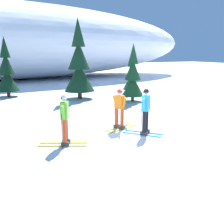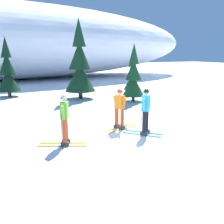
{
  "view_description": "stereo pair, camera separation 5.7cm",
  "coord_description": "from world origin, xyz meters",
  "px_view_note": "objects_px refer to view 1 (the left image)",
  "views": [
    {
      "loc": [
        -4.41,
        -8.49,
        3.21
      ],
      "look_at": [
        -0.24,
        0.11,
        0.95
      ],
      "focal_mm": 40.76,
      "sensor_mm": 36.0,
      "label": 1
    },
    {
      "loc": [
        -4.36,
        -8.52,
        3.21
      ],
      "look_at": [
        -0.24,
        0.11,
        0.95
      ],
      "focal_mm": 40.76,
      "sensor_mm": 36.0,
      "label": 2
    }
  ],
  "objects_px": {
    "skier_lime_jacket": "(65,119)",
    "pine_tree_far_right": "(131,77)",
    "pine_tree_far_left": "(7,72)",
    "pine_tree_center_right": "(133,78)",
    "skier_cyan_jacket": "(146,110)",
    "skier_orange_jacket": "(120,109)",
    "pine_tree_center_left": "(79,66)"
  },
  "relations": [
    {
      "from": "pine_tree_center_right",
      "to": "pine_tree_far_right",
      "type": "relative_size",
      "value": 1.18
    },
    {
      "from": "skier_cyan_jacket",
      "to": "pine_tree_far_right",
      "type": "height_order",
      "value": "pine_tree_far_right"
    },
    {
      "from": "skier_orange_jacket",
      "to": "pine_tree_center_left",
      "type": "xyz_separation_m",
      "value": [
        0.84,
        7.66,
        1.39
      ]
    },
    {
      "from": "skier_lime_jacket",
      "to": "pine_tree_far_right",
      "type": "relative_size",
      "value": 0.57
    },
    {
      "from": "skier_cyan_jacket",
      "to": "skier_orange_jacket",
      "type": "distance_m",
      "value": 1.24
    },
    {
      "from": "skier_orange_jacket",
      "to": "skier_lime_jacket",
      "type": "bearing_deg",
      "value": -161.47
    },
    {
      "from": "skier_lime_jacket",
      "to": "pine_tree_far_right",
      "type": "height_order",
      "value": "pine_tree_far_right"
    },
    {
      "from": "skier_lime_jacket",
      "to": "skier_orange_jacket",
      "type": "bearing_deg",
      "value": 18.53
    },
    {
      "from": "skier_orange_jacket",
      "to": "pine_tree_far_left",
      "type": "relative_size",
      "value": 0.41
    },
    {
      "from": "skier_orange_jacket",
      "to": "pine_tree_center_right",
      "type": "height_order",
      "value": "pine_tree_center_right"
    },
    {
      "from": "pine_tree_center_left",
      "to": "skier_lime_jacket",
      "type": "bearing_deg",
      "value": -111.97
    },
    {
      "from": "skier_orange_jacket",
      "to": "pine_tree_far_right",
      "type": "height_order",
      "value": "pine_tree_far_right"
    },
    {
      "from": "skier_lime_jacket",
      "to": "skier_cyan_jacket",
      "type": "bearing_deg",
      "value": -3.8
    },
    {
      "from": "pine_tree_center_right",
      "to": "pine_tree_far_left",
      "type": "bearing_deg",
      "value": 142.67
    },
    {
      "from": "skier_orange_jacket",
      "to": "pine_tree_center_right",
      "type": "bearing_deg",
      "value": 54.59
    },
    {
      "from": "skier_cyan_jacket",
      "to": "pine_tree_center_left",
      "type": "relative_size",
      "value": 0.34
    },
    {
      "from": "pine_tree_far_left",
      "to": "pine_tree_center_right",
      "type": "relative_size",
      "value": 1.14
    },
    {
      "from": "skier_lime_jacket",
      "to": "pine_tree_far_right",
      "type": "distance_m",
      "value": 11.93
    },
    {
      "from": "pine_tree_far_left",
      "to": "pine_tree_center_left",
      "type": "relative_size",
      "value": 0.79
    },
    {
      "from": "skier_cyan_jacket",
      "to": "pine_tree_center_left",
      "type": "distance_m",
      "value": 8.85
    },
    {
      "from": "pine_tree_far_left",
      "to": "skier_orange_jacket",
      "type": "bearing_deg",
      "value": -71.35
    },
    {
      "from": "skier_cyan_jacket",
      "to": "pine_tree_center_right",
      "type": "height_order",
      "value": "pine_tree_center_right"
    },
    {
      "from": "pine_tree_far_right",
      "to": "pine_tree_center_left",
      "type": "bearing_deg",
      "value": -173.98
    },
    {
      "from": "skier_cyan_jacket",
      "to": "skier_orange_jacket",
      "type": "relative_size",
      "value": 1.05
    },
    {
      "from": "pine_tree_far_left",
      "to": "pine_tree_center_left",
      "type": "height_order",
      "value": "pine_tree_center_left"
    },
    {
      "from": "pine_tree_far_right",
      "to": "skier_cyan_jacket",
      "type": "bearing_deg",
      "value": -116.73
    },
    {
      "from": "pine_tree_center_left",
      "to": "pine_tree_far_right",
      "type": "xyz_separation_m",
      "value": [
        4.39,
        0.46,
        -0.94
      ]
    },
    {
      "from": "skier_lime_jacket",
      "to": "pine_tree_far_left",
      "type": "relative_size",
      "value": 0.42
    },
    {
      "from": "pine_tree_far_left",
      "to": "pine_tree_center_right",
      "type": "distance_m",
      "value": 9.18
    },
    {
      "from": "skier_lime_jacket",
      "to": "pine_tree_far_left",
      "type": "height_order",
      "value": "pine_tree_far_left"
    },
    {
      "from": "skier_lime_jacket",
      "to": "skier_orange_jacket",
      "type": "relative_size",
      "value": 1.03
    },
    {
      "from": "pine_tree_center_left",
      "to": "pine_tree_center_right",
      "type": "distance_m",
      "value": 3.84
    }
  ]
}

